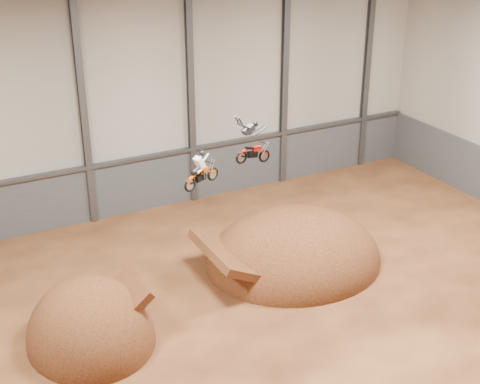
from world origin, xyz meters
name	(u,v)px	position (x,y,z in m)	size (l,w,h in m)	color
floor	(260,335)	(0.00, 0.00, 0.00)	(40.00, 40.00, 0.00)	#532B16
back_wall	(138,102)	(0.00, 15.00, 7.00)	(40.00, 0.10, 14.00)	#B2AA9E
ceiling	(264,22)	(0.00, 0.00, 14.00)	(40.00, 40.00, 0.00)	black
lower_band_back	(144,184)	(0.00, 14.90, 1.75)	(39.80, 0.18, 3.50)	#4B4E52
steel_rail	(143,158)	(0.00, 14.75, 3.55)	(39.80, 0.35, 0.20)	#47494F
steel_column_2	(83,111)	(-3.33, 14.80, 7.00)	(0.40, 0.36, 13.90)	#47494F
steel_column_3	(191,95)	(3.33, 14.80, 7.00)	(0.40, 0.36, 13.90)	#47494F
steel_column_4	(284,82)	(10.00, 14.80, 7.00)	(0.40, 0.36, 13.90)	#47494F
steel_column_5	(367,71)	(16.67, 14.80, 7.00)	(0.40, 0.36, 13.90)	#47494F
takeoff_ramp	(92,340)	(-6.85, 3.22, 0.00)	(5.64, 6.51, 5.64)	#422010
landing_ramp	(294,262)	(4.85, 4.87, 0.00)	(9.71, 8.59, 5.60)	#422010
fmx_rider_a	(202,167)	(-0.89, 3.96, 7.00)	(2.06, 0.78, 1.86)	#CF3E00
fmx_rider_b	(252,140)	(0.62, 1.98, 8.66)	(2.45, 0.70, 2.10)	red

